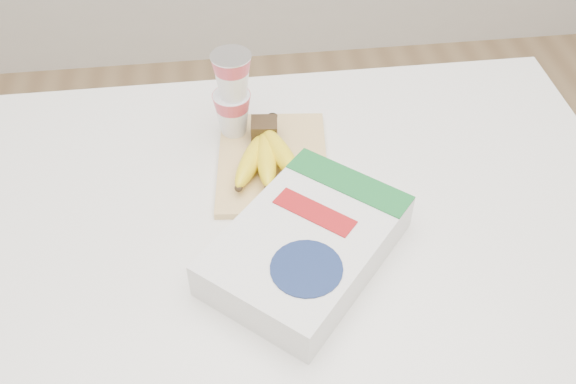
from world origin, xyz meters
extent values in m
cube|color=white|center=(0.00, 0.00, 0.49)|extent=(1.29, 0.86, 0.97)
cube|color=#E6C87E|center=(0.04, 0.15, 0.98)|extent=(0.22, 0.29, 0.01)
cube|color=#382816|center=(0.03, 0.21, 1.01)|extent=(0.05, 0.05, 0.03)
ellipsoid|color=yellow|center=(0.00, 0.14, 1.00)|extent=(0.09, 0.16, 0.05)
sphere|color=#382816|center=(-0.03, 0.07, 1.00)|extent=(0.01, 0.01, 0.01)
ellipsoid|color=yellow|center=(0.02, 0.13, 1.01)|extent=(0.04, 0.16, 0.05)
sphere|color=#382816|center=(0.02, 0.06, 1.01)|extent=(0.01, 0.01, 0.01)
ellipsoid|color=yellow|center=(0.05, 0.14, 1.01)|extent=(0.08, 0.16, 0.05)
sphere|color=#382816|center=(0.07, 0.06, 1.01)|extent=(0.01, 0.01, 0.01)
cylinder|color=silver|center=(-0.02, 0.24, 1.15)|extent=(0.07, 0.07, 0.00)
cube|color=white|center=(0.06, -0.07, 1.00)|extent=(0.36, 0.37, 0.07)
cube|color=#176B2D|center=(0.15, 0.02, 1.04)|extent=(0.20, 0.18, 0.00)
cylinder|color=navy|center=(0.05, -0.14, 1.04)|extent=(0.15, 0.15, 0.00)
cube|color=#A91316|center=(0.08, -0.04, 1.04)|extent=(0.13, 0.12, 0.00)
camera|label=1|loc=(-0.04, -0.70, 1.76)|focal=40.00mm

